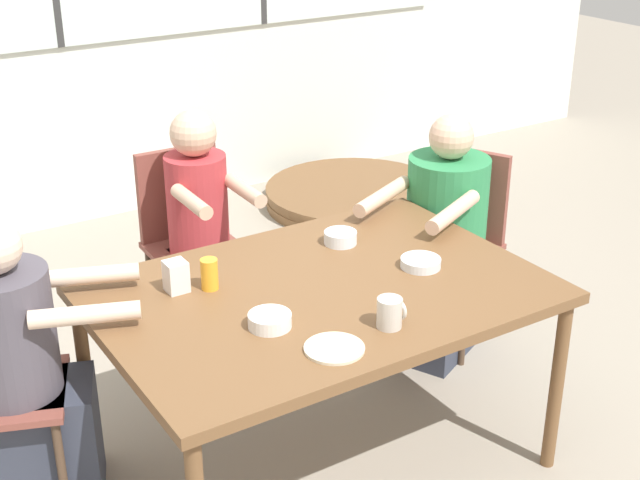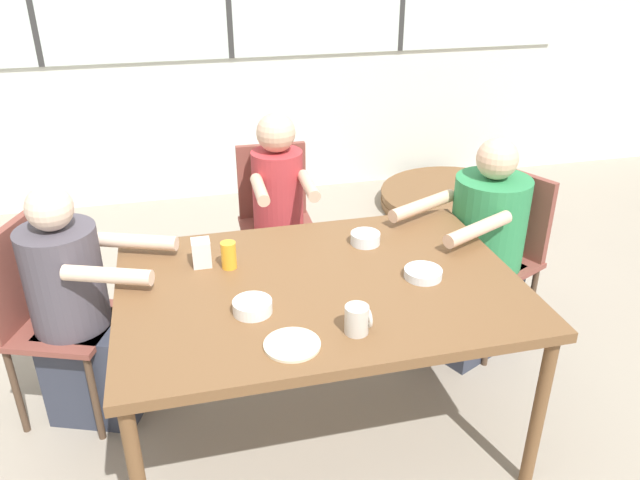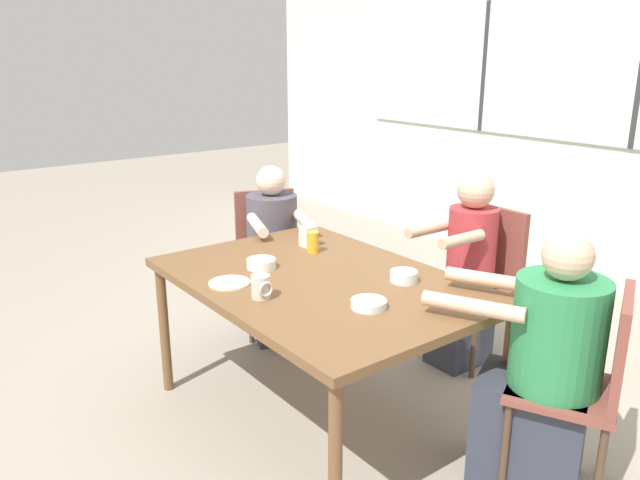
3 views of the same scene
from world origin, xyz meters
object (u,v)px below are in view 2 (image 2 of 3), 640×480
object	(u,v)px
milk_carton_small	(201,253)
bowl_fruit	(423,273)
bowl_cereal	(252,307)
chair_for_woman_green_shirt	(502,243)
folded_table_stack	(455,199)
chair_for_man_blue_shirt	(41,307)
bowl_white_shallow	(365,238)
juice_glass	(229,255)
person_man_blue_shirt	(81,319)
coffee_mug	(358,319)
person_woman_green_shirt	(479,261)
person_man_teal_shirt	(280,224)
chair_for_man_teal_shirt	(275,210)

from	to	relation	value
milk_carton_small	bowl_fruit	size ratio (longest dim) A/B	0.75
bowl_cereal	bowl_fruit	xyz separation A→B (m)	(0.67, 0.09, -0.01)
chair_for_woman_green_shirt	folded_table_stack	distance (m)	1.70
chair_for_man_blue_shirt	bowl_white_shallow	size ratio (longest dim) A/B	6.99
chair_for_woman_green_shirt	folded_table_stack	xyz separation A→B (m)	(0.52, 1.56, -0.46)
bowl_white_shallow	juice_glass	bearing A→B (deg)	-172.94
person_man_blue_shirt	coffee_mug	size ratio (longest dim) A/B	10.74
coffee_mug	bowl_white_shallow	world-z (taller)	coffee_mug
milk_carton_small	bowl_fruit	distance (m)	0.87
bowl_cereal	person_man_blue_shirt	bearing A→B (deg)	142.85
chair_for_woman_green_shirt	milk_carton_small	distance (m)	1.52
bowl_cereal	chair_for_man_blue_shirt	bearing A→B (deg)	145.58
person_woman_green_shirt	person_man_teal_shirt	size ratio (longest dim) A/B	0.99
chair_for_man_blue_shirt	juice_glass	distance (m)	0.84
juice_glass	chair_for_woman_green_shirt	bearing A→B (deg)	12.30
person_man_teal_shirt	bowl_fruit	bearing A→B (deg)	110.60
person_woman_green_shirt	coffee_mug	size ratio (longest dim) A/B	10.93
chair_for_man_teal_shirt	person_woman_green_shirt	world-z (taller)	person_woman_green_shirt
person_man_teal_shirt	bowl_cereal	distance (m)	1.21
milk_carton_small	bowl_white_shallow	xyz separation A→B (m)	(0.69, 0.03, -0.03)
person_woman_green_shirt	folded_table_stack	world-z (taller)	person_woman_green_shirt
chair_for_man_blue_shirt	bowl_cereal	size ratio (longest dim) A/B	6.31
chair_for_man_teal_shirt	bowl_fruit	bearing A→B (deg)	108.04
person_man_blue_shirt	bowl_fruit	bearing A→B (deg)	93.69
person_man_blue_shirt	person_man_teal_shirt	world-z (taller)	person_man_teal_shirt
chair_for_man_teal_shirt	person_woman_green_shirt	size ratio (longest dim) A/B	0.80
chair_for_woman_green_shirt	folded_table_stack	size ratio (longest dim) A/B	0.76
juice_glass	bowl_cereal	xyz separation A→B (m)	(0.04, -0.34, -0.03)
person_man_teal_shirt	bowl_white_shallow	xyz separation A→B (m)	(0.24, -0.73, 0.24)
juice_glass	folded_table_stack	xyz separation A→B (m)	(1.89, 1.86, -0.72)
milk_carton_small	folded_table_stack	xyz separation A→B (m)	(1.99, 1.81, -0.72)
chair_for_woman_green_shirt	coffee_mug	world-z (taller)	chair_for_woman_green_shirt
milk_carton_small	bowl_cereal	distance (m)	0.41
person_woman_green_shirt	bowl_cereal	distance (m)	1.33
person_woman_green_shirt	milk_carton_small	size ratio (longest dim) A/B	9.94
person_woman_green_shirt	folded_table_stack	bearing A→B (deg)	-47.74
person_woman_green_shirt	person_man_blue_shirt	size ratio (longest dim) A/B	1.02
person_man_teal_shirt	bowl_fruit	world-z (taller)	person_man_teal_shirt
chair_for_man_teal_shirt	juice_glass	size ratio (longest dim) A/B	7.96
bowl_white_shallow	bowl_cereal	size ratio (longest dim) A/B	0.90
chair_for_man_blue_shirt	folded_table_stack	distance (m)	3.16
bowl_white_shallow	person_man_blue_shirt	bearing A→B (deg)	175.88
chair_for_woman_green_shirt	bowl_cereal	size ratio (longest dim) A/B	6.31
chair_for_man_teal_shirt	person_man_teal_shirt	size ratio (longest dim) A/B	0.79
coffee_mug	chair_for_man_teal_shirt	bearing A→B (deg)	90.61
folded_table_stack	chair_for_man_teal_shirt	bearing A→B (deg)	-150.10
juice_glass	milk_carton_small	world-z (taller)	same
chair_for_man_teal_shirt	coffee_mug	xyz separation A→B (m)	(0.02, -1.51, 0.25)
person_man_teal_shirt	milk_carton_small	distance (m)	0.92
chair_for_man_blue_shirt	person_woman_green_shirt	xyz separation A→B (m)	(1.99, 0.01, -0.05)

